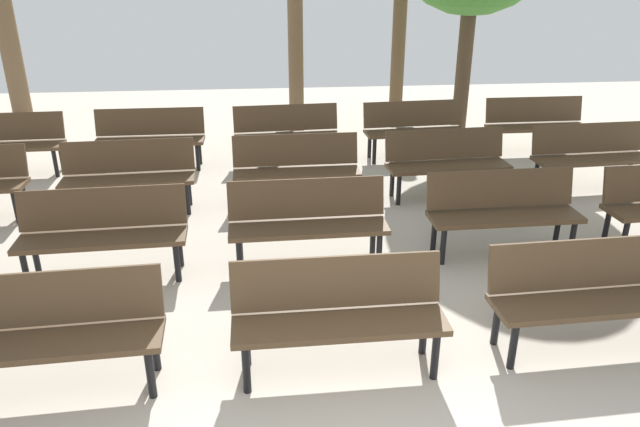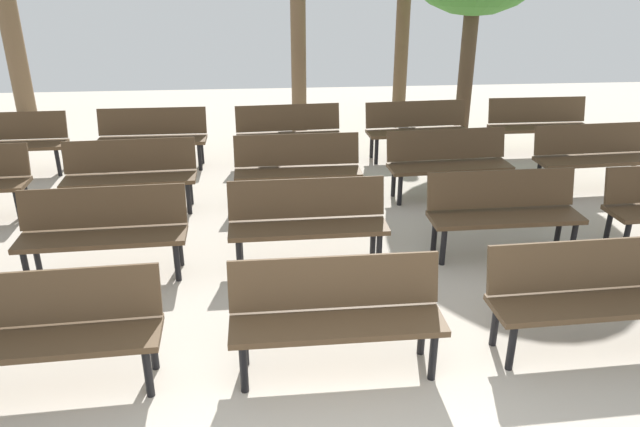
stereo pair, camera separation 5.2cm
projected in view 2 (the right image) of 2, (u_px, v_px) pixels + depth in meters
bench_r0_c1 at (47, 326)px, 4.28m from camera, size 1.62×0.57×0.87m
bench_r0_c2 at (336, 310)px, 4.48m from camera, size 1.61×0.51×0.87m
bench_r0_c3 at (588, 291)px, 4.73m from camera, size 1.62×0.55×0.87m
bench_r1_c1 at (103, 228)px, 5.84m from camera, size 1.62×0.55×0.87m
bench_r1_c2 at (308, 218)px, 6.06m from camera, size 1.61×0.51×0.87m
bench_r1_c3 at (504, 208)px, 6.30m from camera, size 1.61×0.51×0.87m
bench_r2_c1 at (130, 172)px, 7.38m from camera, size 1.62×0.56×0.87m
bench_r2_c2 at (298, 165)px, 7.61m from camera, size 1.61×0.51×0.87m
bench_r2_c3 at (448, 160)px, 7.82m from camera, size 1.63×0.57×0.87m
bench_r2_c4 at (593, 153)px, 8.08m from camera, size 1.62×0.57×0.87m
bench_r3_c0 at (9, 139)px, 8.69m from camera, size 1.62×0.53×0.87m
bench_r3_c1 at (152, 134)px, 8.94m from camera, size 1.60×0.49×0.87m
bench_r3_c2 at (289, 131)px, 9.14m from camera, size 1.63×0.58×0.87m
bench_r3_c3 at (417, 126)px, 9.37m from camera, size 1.63×0.58×0.87m
bench_r3_c4 at (539, 122)px, 9.61m from camera, size 1.60×0.49×0.87m
tree_1 at (298, 33)px, 10.33m from camera, size 0.26×0.26×3.47m
tree_2 at (403, 22)px, 11.69m from camera, size 0.27×0.27×3.57m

